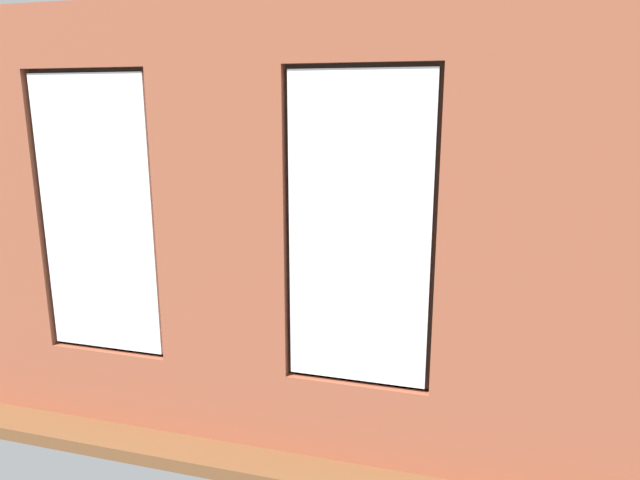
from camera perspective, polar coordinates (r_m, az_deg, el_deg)
The scene contains 20 objects.
ground_plane at distance 6.74m, azimuth 0.42°, elevation -7.77°, with size 7.23×6.00×0.10m, color brown.
brick_wall_with_windows at distance 3.92m, azimuth -9.73°, elevation 0.13°, with size 6.63×0.30×3.04m.
white_wall_right at distance 7.70m, azimuth -24.26°, elevation 5.81°, with size 0.10×5.00×3.04m, color silver.
couch_by_window at distance 4.96m, azimuth -8.52°, elevation -11.24°, with size 1.90×0.87×0.80m.
couch_left at distance 6.07m, azimuth 24.02°, elevation -7.58°, with size 0.95×1.85×0.80m.
coffee_table at distance 6.61m, azimuth 2.31°, elevation -4.38°, with size 1.24×0.82×0.42m.
cup_ceramic at distance 6.56m, azimuth -1.11°, elevation -3.63°, with size 0.07×0.07×0.09m, color silver.
candle_jar at distance 6.71m, azimuth 1.23°, elevation -3.16°, with size 0.08×0.08×0.11m, color #B7333D.
table_plant_small at distance 6.42m, azimuth 2.88°, elevation -3.34°, with size 0.13×0.13×0.22m.
remote_gray at distance 6.66m, azimuth 5.48°, elevation -3.73°, with size 0.05×0.17×0.02m, color #59595B.
media_console at distance 7.99m, azimuth -20.42°, elevation -3.05°, with size 0.98×0.42×0.47m, color black.
tv_flatscreen at distance 7.85m, azimuth -20.75°, elevation 0.98°, with size 0.93×0.20×0.67m.
potted_plant_corner_near_left at distance 8.29m, azimuth 23.11°, elevation 1.03°, with size 0.81×0.81×1.19m.
potted_plant_near_tv at distance 6.87m, azimuth -21.53°, elevation -3.32°, with size 0.78×0.84×1.18m.
potted_plant_by_left_couch at distance 7.28m, azimuth 19.57°, elevation -2.91°, with size 0.41×0.41×0.65m.
potted_plant_mid_room_small at distance 7.42m, azimuth 7.16°, elevation -2.67°, with size 0.31×0.31×0.52m.
potted_plant_corner_far_left at distance 4.55m, azimuth 28.98°, elevation -12.75°, with size 0.51×0.51×0.79m.
potted_plant_between_couches at distance 4.53m, azimuth 8.33°, elevation -9.83°, with size 0.88×0.84×1.16m.
potted_plant_beside_window_right at distance 5.48m, azimuth -23.39°, elevation -5.13°, with size 0.70×0.70×1.13m.
potted_plant_foreground_right at distance 9.26m, azimuth -12.41°, elevation 2.59°, with size 0.64×0.64×1.04m.
Camera 1 is at (-1.66, 6.06, 2.39)m, focal length 32.00 mm.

